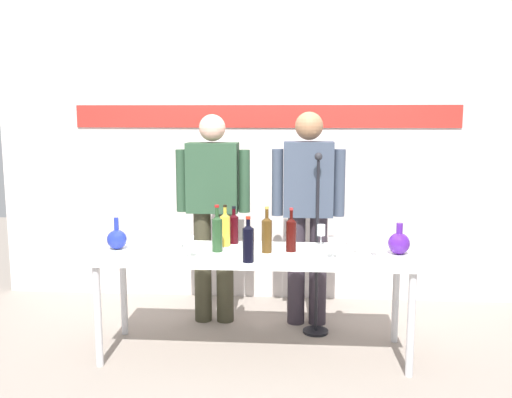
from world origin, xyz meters
The scene contains 22 objects.
ground_plane centered at (0.00, 0.00, 0.00)m, with size 10.00×10.00×0.00m, color gray.
back_wall centered at (0.00, 1.30, 1.50)m, with size 4.93×0.11×3.00m.
display_table centered at (0.00, 0.00, 0.68)m, with size 2.19×0.66×0.74m.
decanter_blue_left centered at (-0.98, 0.02, 0.82)m, with size 0.14×0.14×0.23m.
decanter_blue_right centered at (0.99, 0.02, 0.82)m, with size 0.15×0.15×0.22m.
presenter_left centered at (-0.38, 0.62, 0.97)m, with size 0.60×0.22×1.69m.
presenter_right centered at (0.38, 0.62, 0.98)m, with size 0.58×0.22×1.71m.
wine_bottle_0 centered at (-0.17, 0.26, 0.86)m, with size 0.07×0.07×0.28m.
wine_bottle_1 centered at (-0.02, -0.26, 0.88)m, with size 0.07×0.07×0.30m.
wine_bottle_2 centered at (-0.26, 0.00, 0.88)m, with size 0.07×0.07×0.33m.
wine_bottle_3 centered at (0.09, 0.00, 0.88)m, with size 0.07×0.07×0.32m.
wine_bottle_4 centered at (0.25, 0.04, 0.87)m, with size 0.07×0.07×0.31m.
wine_bottle_5 centered at (-0.23, 0.17, 0.87)m, with size 0.07×0.07×0.30m.
wine_glass_left_0 centered at (-0.42, -0.19, 0.85)m, with size 0.07×0.07×0.15m.
wine_glass_left_1 centered at (-0.51, 0.08, 0.85)m, with size 0.07×0.07×0.15m.
wine_glass_left_2 centered at (-0.51, 0.16, 0.85)m, with size 0.06×0.06×0.15m.
wine_glass_right_0 centered at (0.68, -0.01, 0.85)m, with size 0.07×0.07×0.15m.
wine_glass_right_1 centered at (0.47, 0.24, 0.85)m, with size 0.06×0.06×0.16m.
wine_glass_right_2 centered at (0.53, -0.13, 0.84)m, with size 0.07×0.07×0.14m.
wine_glass_right_3 centered at (0.83, -0.08, 0.86)m, with size 0.06×0.06×0.15m.
wine_glass_right_4 centered at (0.68, 0.25, 0.86)m, with size 0.06×0.06×0.16m.
microphone_stand centered at (0.45, 0.41, 0.46)m, with size 0.20×0.20×1.41m.
Camera 1 is at (0.29, -3.76, 1.69)m, focal length 39.04 mm.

